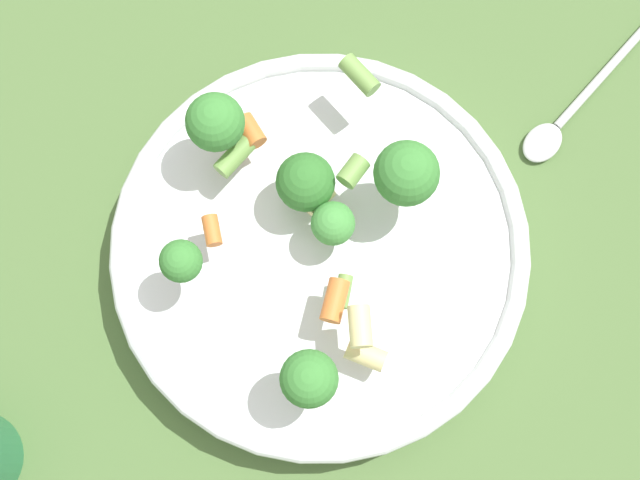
% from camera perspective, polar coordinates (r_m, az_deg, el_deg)
% --- Properties ---
extents(ground_plane, '(3.00, 3.00, 0.00)m').
position_cam_1_polar(ground_plane, '(0.67, 0.00, -1.24)').
color(ground_plane, '#4C6B38').
extents(bowl, '(0.30, 0.30, 0.04)m').
position_cam_1_polar(bowl, '(0.64, 0.00, -0.77)').
color(bowl, silver).
rests_on(bowl, ground_plane).
extents(pasta_salad, '(0.24, 0.17, 0.07)m').
position_cam_1_polar(pasta_salad, '(0.59, -0.70, 1.99)').
color(pasta_salad, '#8CB766').
rests_on(pasta_salad, bowl).
extents(spoon, '(0.19, 0.10, 0.01)m').
position_cam_1_polar(spoon, '(0.73, 16.22, 8.47)').
color(spoon, silver).
rests_on(spoon, ground_plane).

